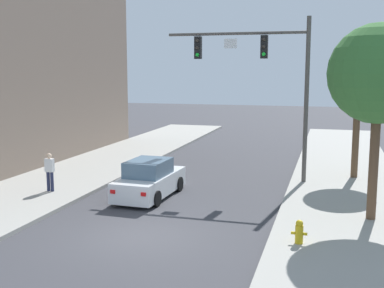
{
  "coord_description": "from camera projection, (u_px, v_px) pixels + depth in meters",
  "views": [
    {
      "loc": [
        5.69,
        -13.91,
        5.26
      ],
      "look_at": [
        -0.23,
        6.75,
        2.0
      ],
      "focal_mm": 45.48,
      "sensor_mm": 36.0,
      "label": 1
    }
  ],
  "objects": [
    {
      "name": "ground_plane",
      "position": [
        141.0,
        236.0,
        15.56
      ],
      "size": [
        120.0,
        120.0,
        0.0
      ],
      "primitive_type": "plane",
      "color": "#38383D"
    },
    {
      "name": "street_tree_nearest",
      "position": [
        379.0,
        75.0,
        16.16
      ],
      "size": [
        3.37,
        3.37,
        6.69
      ],
      "color": "brown",
      "rests_on": "sidewalk_right"
    },
    {
      "name": "car_lead_white",
      "position": [
        150.0,
        180.0,
        20.27
      ],
      "size": [
        1.97,
        4.3,
        1.6
      ],
      "color": "silver",
      "rests_on": "ground"
    },
    {
      "name": "sidewalk_right",
      "position": [
        354.0,
        255.0,
        13.78
      ],
      "size": [
        5.0,
        60.0,
        0.15
      ],
      "primitive_type": "cube",
      "color": "#99968E",
      "rests_on": "ground"
    },
    {
      "name": "pedestrian_sidewalk_left_walker",
      "position": [
        50.0,
        170.0,
        20.63
      ],
      "size": [
        0.36,
        0.22,
        1.64
      ],
      "color": "#232847",
      "rests_on": "sidewalk_left"
    },
    {
      "name": "traffic_signal_mast",
      "position": [
        266.0,
        69.0,
        22.32
      ],
      "size": [
        6.64,
        0.38,
        7.5
      ],
      "color": "#514C47",
      "rests_on": "sidewalk_right"
    },
    {
      "name": "street_tree_second",
      "position": [
        359.0,
        76.0,
        22.79
      ],
      "size": [
        2.81,
        2.81,
        6.29
      ],
      "color": "brown",
      "rests_on": "sidewalk_right"
    },
    {
      "name": "fire_hydrant",
      "position": [
        299.0,
        232.0,
        14.45
      ],
      "size": [
        0.48,
        0.24,
        0.72
      ],
      "color": "gold",
      "rests_on": "sidewalk_right"
    }
  ]
}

